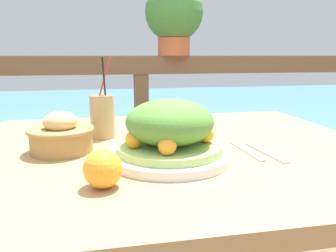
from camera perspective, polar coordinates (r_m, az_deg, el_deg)
patio_table at (r=0.94m, az=1.23°, el=-8.52°), size 1.13×0.93×0.71m
railing_fence at (r=1.70m, az=-4.67°, el=4.37°), size 2.80×0.08×0.95m
sea_backdrop at (r=4.25m, az=-8.38°, el=1.45°), size 12.00×4.00×0.33m
salad_plate at (r=0.77m, az=0.29°, el=-1.38°), size 0.30×0.30×0.15m
drink_glass at (r=1.00m, az=-11.35°, el=1.67°), size 0.07×0.08×0.24m
bread_basket at (r=0.89m, az=-18.07°, el=-1.47°), size 0.17×0.17×0.11m
potted_plant at (r=1.73m, az=1.04°, el=18.75°), size 0.29×0.29×0.36m
fork at (r=0.88m, az=13.43°, el=-4.16°), size 0.02×0.18×0.00m
knife at (r=0.88m, az=16.60°, el=-4.38°), size 0.03×0.18×0.00m
orange_near_basket at (r=0.63m, az=-11.27°, el=-7.33°), size 0.07×0.07×0.07m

